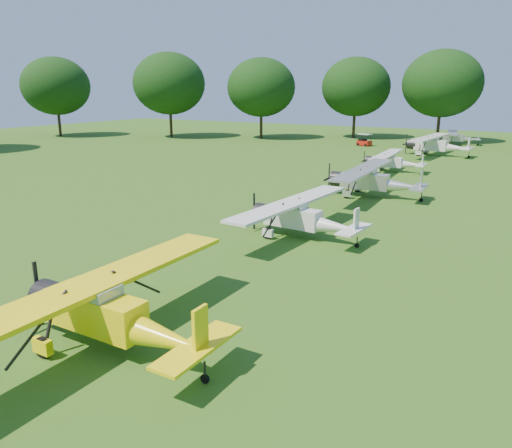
{
  "coord_description": "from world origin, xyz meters",
  "views": [
    {
      "loc": [
        11.88,
        -19.74,
        7.5
      ],
      "look_at": [
        0.62,
        -0.39,
        1.4
      ],
      "focal_mm": 35.0,
      "sensor_mm": 36.0,
      "label": 1
    }
  ],
  "objects_px": {
    "aircraft_3": "(301,215)",
    "aircraft_7": "(456,137)",
    "aircraft_6": "(436,144)",
    "aircraft_2": "(108,310)",
    "golf_cart": "(364,142)",
    "aircraft_5": "(392,161)",
    "aircraft_4": "(372,179)"
  },
  "relations": [
    {
      "from": "aircraft_6",
      "to": "aircraft_2",
      "type": "bearing_deg",
      "value": -85.38
    },
    {
      "from": "aircraft_2",
      "to": "aircraft_4",
      "type": "bearing_deg",
      "value": 90.32
    },
    {
      "from": "aircraft_5",
      "to": "golf_cart",
      "type": "relative_size",
      "value": 4.32
    },
    {
      "from": "aircraft_6",
      "to": "aircraft_3",
      "type": "bearing_deg",
      "value": -85.27
    },
    {
      "from": "aircraft_2",
      "to": "aircraft_7",
      "type": "distance_m",
      "value": 64.36
    },
    {
      "from": "aircraft_3",
      "to": "aircraft_7",
      "type": "relative_size",
      "value": 1.1
    },
    {
      "from": "aircraft_5",
      "to": "aircraft_2",
      "type": "bearing_deg",
      "value": -90.56
    },
    {
      "from": "aircraft_3",
      "to": "aircraft_6",
      "type": "bearing_deg",
      "value": 94.88
    },
    {
      "from": "aircraft_2",
      "to": "aircraft_6",
      "type": "distance_m",
      "value": 50.73
    },
    {
      "from": "aircraft_2",
      "to": "aircraft_6",
      "type": "xyz_separation_m",
      "value": [
        -0.67,
        50.72,
        0.09
      ]
    },
    {
      "from": "aircraft_3",
      "to": "golf_cart",
      "type": "bearing_deg",
      "value": 108.22
    },
    {
      "from": "aircraft_4",
      "to": "golf_cart",
      "type": "bearing_deg",
      "value": 106.36
    },
    {
      "from": "golf_cart",
      "to": "aircraft_7",
      "type": "bearing_deg",
      "value": 56.44
    },
    {
      "from": "aircraft_3",
      "to": "golf_cart",
      "type": "relative_size",
      "value": 4.85
    },
    {
      "from": "aircraft_3",
      "to": "aircraft_4",
      "type": "distance_m",
      "value": 11.65
    },
    {
      "from": "aircraft_5",
      "to": "aircraft_7",
      "type": "relative_size",
      "value": 0.98
    },
    {
      "from": "aircraft_6",
      "to": "aircraft_7",
      "type": "bearing_deg",
      "value": 93.51
    },
    {
      "from": "aircraft_2",
      "to": "golf_cart",
      "type": "xyz_separation_m",
      "value": [
        -11.04,
        56.54,
        -0.75
      ]
    },
    {
      "from": "aircraft_5",
      "to": "aircraft_6",
      "type": "height_order",
      "value": "aircraft_6"
    },
    {
      "from": "aircraft_2",
      "to": "aircraft_4",
      "type": "height_order",
      "value": "aircraft_4"
    },
    {
      "from": "aircraft_4",
      "to": "aircraft_5",
      "type": "relative_size",
      "value": 1.23
    },
    {
      "from": "aircraft_7",
      "to": "aircraft_6",
      "type": "bearing_deg",
      "value": -99.41
    },
    {
      "from": "aircraft_3",
      "to": "aircraft_2",
      "type": "bearing_deg",
      "value": -85.54
    },
    {
      "from": "aircraft_3",
      "to": "aircraft_5",
      "type": "xyz_separation_m",
      "value": [
        -1.75,
        23.47,
        -0.13
      ]
    },
    {
      "from": "aircraft_5",
      "to": "golf_cart",
      "type": "height_order",
      "value": "aircraft_5"
    },
    {
      "from": "aircraft_5",
      "to": "aircraft_6",
      "type": "xyz_separation_m",
      "value": [
        1.18,
        13.92,
        0.32
      ]
    },
    {
      "from": "aircraft_4",
      "to": "aircraft_3",
      "type": "bearing_deg",
      "value": -93.34
    },
    {
      "from": "aircraft_2",
      "to": "aircraft_7",
      "type": "height_order",
      "value": "aircraft_2"
    },
    {
      "from": "aircraft_2",
      "to": "aircraft_5",
      "type": "bearing_deg",
      "value": 93.16
    },
    {
      "from": "aircraft_3",
      "to": "golf_cart",
      "type": "xyz_separation_m",
      "value": [
        -10.94,
        43.2,
        -0.64
      ]
    },
    {
      "from": "aircraft_5",
      "to": "golf_cart",
      "type": "bearing_deg",
      "value": 111.53
    },
    {
      "from": "aircraft_4",
      "to": "aircraft_7",
      "type": "bearing_deg",
      "value": 87.93
    }
  ]
}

